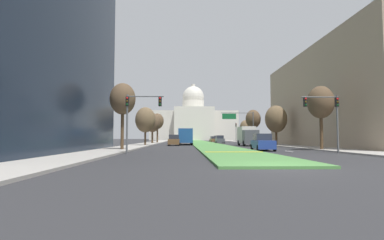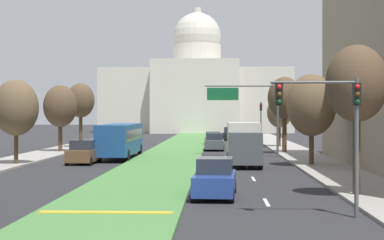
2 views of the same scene
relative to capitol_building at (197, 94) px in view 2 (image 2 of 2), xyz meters
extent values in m
plane|color=#2B2B2D|center=(0.00, -59.84, -7.86)|extent=(267.39, 267.39, 0.00)
cube|color=#4C8442|center=(0.00, -65.92, -7.79)|extent=(5.63, 109.39, 0.14)
cube|color=gold|center=(0.00, -108.38, -7.70)|extent=(5.07, 0.50, 0.04)
cube|color=silver|center=(6.34, -104.38, -7.85)|extent=(0.16, 2.40, 0.01)
cube|color=silver|center=(6.34, -94.66, -7.85)|extent=(0.16, 2.40, 0.01)
cube|color=silver|center=(6.34, -86.92, -7.85)|extent=(0.16, 2.40, 0.01)
cube|color=silver|center=(6.34, -78.49, -7.85)|extent=(0.16, 2.40, 0.01)
cube|color=silver|center=(6.34, -63.42, -7.85)|extent=(0.16, 2.40, 0.01)
cube|color=#9E9991|center=(-11.87, -72.00, -7.78)|extent=(4.00, 109.39, 0.15)
cube|color=#9E9991|center=(11.87, -72.00, -7.78)|extent=(4.00, 109.39, 0.15)
cube|color=beige|center=(0.00, 0.93, -1.42)|extent=(38.36, 23.39, 12.88)
cube|color=beige|center=(0.00, -12.76, -0.78)|extent=(16.88, 4.00, 14.17)
cylinder|color=beige|center=(0.00, 0.93, 7.78)|extent=(10.07, 10.07, 5.52)
sphere|color=beige|center=(0.00, 0.93, 12.30)|extent=(10.09, 10.09, 10.09)
cylinder|color=beige|center=(0.00, 0.93, 16.84)|extent=(1.80, 1.80, 3.00)
cylinder|color=#515456|center=(9.37, -108.29, -5.26)|extent=(0.16, 0.16, 5.20)
cube|color=black|center=(9.37, -108.29, -3.26)|extent=(0.28, 0.24, 0.84)
sphere|color=red|center=(9.37, -108.43, -2.98)|extent=(0.18, 0.18, 0.18)
sphere|color=#4C380F|center=(9.37, -108.43, -3.26)|extent=(0.18, 0.18, 0.18)
sphere|color=#0F4219|center=(9.37, -108.43, -3.54)|extent=(0.18, 0.18, 0.18)
cylinder|color=#515456|center=(7.77, -108.29, -2.81)|extent=(3.20, 0.10, 0.10)
cube|color=black|center=(6.49, -108.29, -3.26)|extent=(0.28, 0.24, 0.84)
sphere|color=red|center=(6.49, -108.43, -2.98)|extent=(0.18, 0.18, 0.18)
sphere|color=#4C380F|center=(6.49, -108.43, -3.26)|extent=(0.18, 0.18, 0.18)
sphere|color=#0F4219|center=(6.49, -108.43, -3.54)|extent=(0.18, 0.18, 0.18)
cylinder|color=#515456|center=(9.37, -57.98, -5.26)|extent=(0.16, 0.16, 5.20)
cube|color=black|center=(9.37, -57.98, -3.26)|extent=(0.28, 0.24, 0.84)
sphere|color=red|center=(9.37, -58.12, -2.98)|extent=(0.18, 0.18, 0.18)
sphere|color=#4C380F|center=(9.37, -58.12, -3.26)|extent=(0.18, 0.18, 0.18)
sphere|color=#0F4219|center=(9.37, -58.12, -3.54)|extent=(0.18, 0.18, 0.18)
cylinder|color=#515456|center=(9.57, -76.10, -4.61)|extent=(0.20, 0.20, 6.50)
cylinder|color=#515456|center=(6.32, -76.10, -1.56)|extent=(6.49, 0.12, 0.12)
cube|color=#146033|center=(4.70, -76.15, -2.26)|extent=(2.80, 0.08, 1.10)
cylinder|color=#4C3823|center=(10.63, -102.62, -5.66)|extent=(0.35, 0.35, 4.39)
ellipsoid|color=brown|center=(10.63, -102.62, -2.58)|extent=(2.85, 2.85, 3.57)
cylinder|color=#4C3823|center=(-10.75, -85.88, -6.23)|extent=(0.31, 0.31, 3.26)
ellipsoid|color=brown|center=(-10.75, -85.88, -3.55)|extent=(3.34, 3.34, 4.17)
cylinder|color=#4C3823|center=(11.10, -85.73, -6.18)|extent=(0.36, 0.36, 3.35)
ellipsoid|color=brown|center=(11.10, -85.73, -3.37)|extent=(3.64, 3.64, 4.55)
cylinder|color=#4C3823|center=(-11.21, -70.94, -6.08)|extent=(0.40, 0.40, 3.55)
ellipsoid|color=brown|center=(-11.21, -70.94, -3.28)|extent=(3.29, 3.29, 4.12)
cylinder|color=#4C3823|center=(10.66, -71.58, -5.68)|extent=(0.43, 0.43, 4.35)
ellipsoid|color=brown|center=(10.66, -71.58, -2.50)|extent=(3.23, 3.23, 4.04)
cylinder|color=#4C3823|center=(-10.80, -63.58, -5.69)|extent=(0.39, 0.39, 4.35)
ellipsoid|color=brown|center=(-10.80, -63.58, -2.56)|extent=(3.04, 3.04, 3.79)
cylinder|color=#4C3823|center=(11.23, -61.00, -6.30)|extent=(0.34, 0.34, 3.11)
ellipsoid|color=brown|center=(11.23, -61.00, -3.88)|extent=(2.79, 2.79, 3.49)
cube|color=navy|center=(4.09, -102.84, -7.20)|extent=(2.07, 4.52, 0.88)
cube|color=#282D38|center=(4.10, -102.66, -6.39)|extent=(1.72, 2.21, 0.72)
cylinder|color=black|center=(4.82, -104.65, -7.54)|extent=(0.26, 0.65, 0.64)
cylinder|color=black|center=(3.16, -104.56, -7.54)|extent=(0.26, 0.65, 0.64)
cylinder|color=black|center=(5.01, -101.12, -7.54)|extent=(0.26, 0.65, 0.64)
cylinder|color=black|center=(3.35, -101.03, -7.54)|extent=(0.26, 0.65, 0.64)
cube|color=brown|center=(-6.04, -84.21, -7.19)|extent=(1.97, 4.34, 0.90)
cube|color=#282D38|center=(-6.04, -84.38, -6.38)|extent=(1.70, 2.10, 0.73)
cylinder|color=black|center=(-6.87, -82.49, -7.54)|extent=(0.23, 0.64, 0.64)
cylinder|color=black|center=(-5.14, -82.52, -7.54)|extent=(0.23, 0.64, 0.64)
cylinder|color=black|center=(-6.93, -85.89, -7.54)|extent=(0.23, 0.64, 0.64)
cylinder|color=black|center=(-5.20, -85.92, -7.54)|extent=(0.23, 0.64, 0.64)
cube|color=#4C5156|center=(3.96, -66.82, -7.20)|extent=(1.99, 4.21, 0.88)
cube|color=#282D38|center=(3.97, -66.66, -6.39)|extent=(1.71, 2.04, 0.72)
cylinder|color=black|center=(4.78, -68.48, -7.54)|extent=(0.24, 0.65, 0.64)
cylinder|color=black|center=(3.06, -68.44, -7.54)|extent=(0.24, 0.65, 0.64)
cylinder|color=black|center=(4.87, -65.21, -7.54)|extent=(0.24, 0.65, 0.64)
cylinder|color=black|center=(3.14, -65.17, -7.54)|extent=(0.24, 0.65, 0.64)
cube|color=brown|center=(3.71, -56.03, -7.25)|extent=(2.01, 4.65, 0.78)
cube|color=#282D38|center=(3.70, -55.84, -6.54)|extent=(1.73, 2.25, 0.64)
cylinder|color=black|center=(4.62, -57.87, -7.54)|extent=(0.23, 0.64, 0.64)
cylinder|color=black|center=(2.87, -57.90, -7.54)|extent=(0.23, 0.64, 0.64)
cylinder|color=black|center=(4.55, -54.15, -7.54)|extent=(0.23, 0.64, 0.64)
cylinder|color=black|center=(2.79, -54.19, -7.54)|extent=(0.23, 0.64, 0.64)
cube|color=black|center=(6.05, -41.92, -7.18)|extent=(2.04, 4.74, 0.91)
cube|color=#282D38|center=(6.06, -41.73, -6.36)|extent=(1.69, 2.31, 0.74)
cylinder|color=black|center=(6.74, -43.83, -7.54)|extent=(0.26, 0.65, 0.64)
cylinder|color=black|center=(5.13, -43.74, -7.54)|extent=(0.26, 0.65, 0.64)
cylinder|color=black|center=(6.96, -40.10, -7.54)|extent=(0.26, 0.65, 0.64)
cylinder|color=black|center=(5.35, -40.00, -7.54)|extent=(0.26, 0.65, 0.64)
cube|color=#4C5156|center=(6.15, -88.44, -6.41)|extent=(2.30, 2.00, 2.20)
cube|color=beige|center=(6.15, -85.24, -6.06)|extent=(2.30, 4.40, 2.80)
cylinder|color=black|center=(7.20, -88.44, -7.41)|extent=(0.30, 0.90, 0.90)
cylinder|color=black|center=(5.10, -88.44, -7.41)|extent=(0.30, 0.90, 0.90)
cylinder|color=black|center=(7.20, -84.14, -7.41)|extent=(0.30, 0.90, 0.90)
cylinder|color=black|center=(5.10, -84.14, -7.41)|extent=(0.30, 0.90, 0.90)
cube|color=#1E4C8C|center=(-4.09, -78.51, -6.16)|extent=(2.50, 11.00, 2.50)
cube|color=#232833|center=(-4.09, -78.51, -5.81)|extent=(2.52, 10.12, 0.90)
cylinder|color=black|center=(-5.24, -74.21, -7.36)|extent=(0.32, 1.00, 1.00)
cylinder|color=black|center=(-2.94, -74.21, -7.36)|extent=(0.32, 1.00, 1.00)
cylinder|color=black|center=(-5.24, -82.41, -7.36)|extent=(0.32, 1.00, 1.00)
cylinder|color=black|center=(-2.94, -82.41, -7.36)|extent=(0.32, 1.00, 1.00)
camera|label=1|loc=(-4.39, -133.75, -6.38)|focal=27.05mm
camera|label=2|loc=(4.17, -131.72, -3.95)|focal=58.49mm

